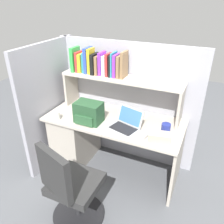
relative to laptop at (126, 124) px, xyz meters
name	(u,v)px	position (x,y,z in m)	size (l,w,h in m)	color
ground_plane	(114,167)	(-0.20, 0.12, -0.78)	(8.00, 8.00, 0.00)	#595B60
desk	(86,135)	(-0.59, 0.12, -0.38)	(1.60, 0.70, 0.73)	beige
cubicle_partition_rear	(126,103)	(-0.20, 0.50, -0.01)	(1.84, 0.05, 1.55)	#9E9EA8
cubicle_partition_left	(51,104)	(-1.05, 0.07, -0.01)	(0.05, 1.06, 1.55)	#9E9EA8
overhead_hutch	(121,85)	(-0.20, 0.32, 0.30)	(1.44, 0.28, 0.45)	#B3A99C
reference_books_on_shelf	(98,63)	(-0.49, 0.32, 0.53)	(0.67, 0.19, 0.30)	green
laptop	(126,124)	(0.00, 0.00, 0.00)	(0.37, 0.34, 0.22)	#B7BABF
backpack	(88,113)	(-0.44, -0.04, 0.06)	(0.30, 0.23, 0.24)	#264C2D
computer_mouse	(144,136)	(0.23, -0.09, -0.03)	(0.06, 0.10, 0.03)	silver
paper_cup	(57,116)	(-0.80, -0.16, 0.00)	(0.08, 0.08, 0.10)	white
tissue_box	(159,138)	(0.39, -0.10, 0.00)	(0.22, 0.12, 0.10)	#BFB299
snack_canister	(166,129)	(0.41, 0.08, 0.00)	(0.10, 0.10, 0.11)	navy
office_chair	(71,191)	(-0.24, -0.74, -0.39)	(0.52, 0.54, 0.93)	black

